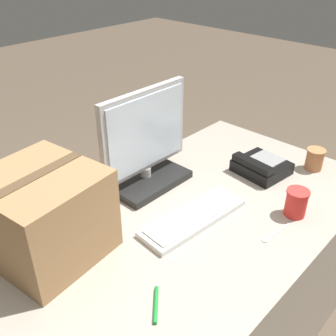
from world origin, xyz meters
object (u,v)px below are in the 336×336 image
keyboard (193,217)px  spoon (272,235)px  paper_cup_left (296,203)px  monitor (145,149)px  pen_marker (156,304)px  desk_phone (261,166)px  paper_cup_right (315,159)px  cardboard_box (44,215)px

keyboard → spoon: size_ratio=2.89×
paper_cup_left → monitor: bearing=111.6°
keyboard → pen_marker: (-0.38, -0.18, -0.01)m
desk_phone → paper_cup_left: 0.32m
pen_marker → paper_cup_right: bearing=-41.3°
paper_cup_right → paper_cup_left: bearing=-164.8°
paper_cup_left → pen_marker: (-0.67, 0.08, -0.05)m
paper_cup_left → pen_marker: 0.68m
paper_cup_left → cardboard_box: 0.91m
monitor → paper_cup_left: monitor is taller
pen_marker → keyboard: bearing=-17.4°
monitor → cardboard_box: 0.52m
paper_cup_left → spoon: 0.18m
monitor → desk_phone: (0.41, -0.32, -0.13)m
spoon → cardboard_box: 0.79m
monitor → paper_cup_right: bearing=-38.4°
keyboard → paper_cup_right: (0.66, -0.16, 0.04)m
desk_phone → paper_cup_right: 0.25m
desk_phone → paper_cup_right: (0.20, -0.16, 0.02)m
monitor → cardboard_box: monitor is taller
pen_marker → cardboard_box: bearing=57.9°
paper_cup_right → spoon: paper_cup_right is taller
keyboard → paper_cup_right: paper_cup_right is taller
spoon → paper_cup_right: bearing=-162.0°
paper_cup_left → cardboard_box: size_ratio=0.28×
desk_phone → pen_marker: 0.87m
desk_phone → spoon: bearing=-135.8°
desk_phone → cardboard_box: cardboard_box is taller
cardboard_box → desk_phone: bearing=-15.4°
spoon → keyboard: bearing=-57.7°
desk_phone → paper_cup_right: paper_cup_right is taller
monitor → spoon: size_ratio=2.83×
monitor → keyboard: bearing=-101.2°
desk_phone → pen_marker: desk_phone is taller
cardboard_box → spoon: bearing=-41.7°
monitor → paper_cup_left: (0.23, -0.58, -0.11)m
paper_cup_left → cardboard_box: bearing=145.5°
pen_marker → paper_cup_left: bearing=-49.5°
desk_phone → spoon: 0.43m
paper_cup_left → paper_cup_right: bearing=15.2°
paper_cup_right → spoon: size_ratio=0.63×
spoon → pen_marker: pen_marker is taller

